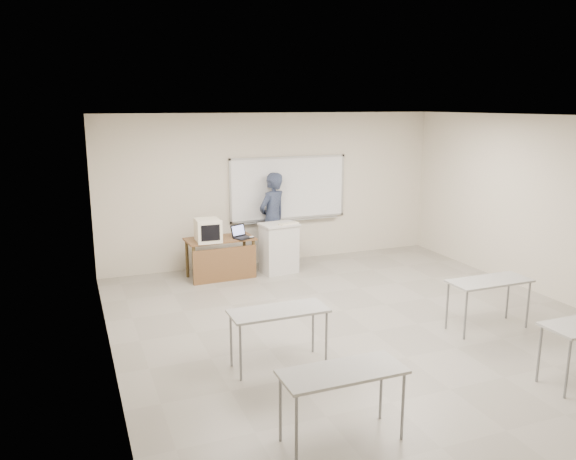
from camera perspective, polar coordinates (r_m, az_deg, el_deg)
name	(u,v)px	position (r m, az deg, el deg)	size (l,w,h in m)	color
floor	(371,332)	(8.20, 8.48, -10.21)	(7.00, 8.00, 0.01)	gray
whiteboard	(288,189)	(11.39, 0.05, 4.18)	(2.48, 0.10, 1.31)	white
student_desks	(431,321)	(6.91, 14.32, -8.92)	(4.40, 2.20, 0.73)	gray
instructor_desk	(222,252)	(10.37, -6.75, -2.22)	(1.25, 0.63, 0.75)	brown
podium	(279,248)	(10.71, -0.93, -1.82)	(0.68, 0.50, 0.96)	silver
crt_monitor	(208,230)	(10.19, -8.15, -0.01)	(0.44, 0.49, 0.42)	beige
laptop	(243,235)	(10.39, -4.64, -0.48)	(0.32, 0.30, 0.24)	black
mouse	(252,237)	(10.37, -3.72, -0.70)	(0.10, 0.06, 0.04)	#B2B4BC
keyboard	(289,224)	(10.55, 0.06, 0.66)	(0.41, 0.14, 0.02)	beige
presenter	(272,219)	(11.16, -1.59, 1.13)	(0.68, 0.45, 1.86)	black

